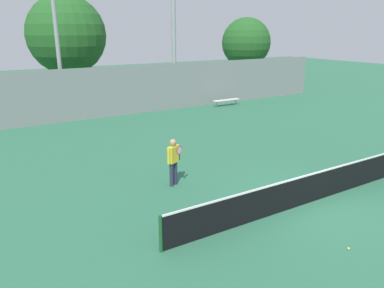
% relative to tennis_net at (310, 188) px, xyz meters
% --- Properties ---
extents(ground_plane, '(100.00, 100.00, 0.00)m').
position_rel_tennis_net_xyz_m(ground_plane, '(0.00, 0.00, -0.52)').
color(ground_plane, '#2D6B4C').
extents(tennis_net, '(10.81, 0.09, 1.02)m').
position_rel_tennis_net_xyz_m(tennis_net, '(0.00, 0.00, 0.00)').
color(tennis_net, '#195128').
rests_on(tennis_net, ground_plane).
extents(tennis_player, '(0.57, 0.50, 1.73)m').
position_rel_tennis_net_xyz_m(tennis_player, '(-3.03, 3.56, 0.48)').
color(tennis_player, '#282D47').
rests_on(tennis_player, ground_plane).
extents(bench_courtside_far, '(2.15, 0.40, 0.46)m').
position_rel_tennis_net_xyz_m(bench_courtside_far, '(7.35, 14.41, -0.10)').
color(bench_courtside_far, white).
rests_on(bench_courtside_far, ground_plane).
extents(light_pole_near_left, '(0.90, 0.60, 9.03)m').
position_rel_tennis_net_xyz_m(light_pole_near_left, '(-3.88, 16.02, 4.86)').
color(light_pole_near_left, '#939399').
rests_on(light_pole_near_left, ground_plane).
extents(light_pole_far_right, '(0.90, 0.60, 11.69)m').
position_rel_tennis_net_xyz_m(light_pole_far_right, '(3.72, 15.68, 5.95)').
color(light_pole_far_right, '#939399').
rests_on(light_pole_far_right, ground_plane).
extents(tennis_ball, '(0.07, 0.07, 0.07)m').
position_rel_tennis_net_xyz_m(tennis_ball, '(-1.23, -2.42, -0.48)').
color(tennis_ball, '#D1E038').
rests_on(tennis_ball, ground_plane).
extents(back_fence, '(33.00, 0.06, 3.18)m').
position_rel_tennis_net_xyz_m(back_fence, '(0.00, 15.43, 1.07)').
color(back_fence, gray).
rests_on(back_fence, ground_plane).
extents(tree_green_tall, '(4.63, 4.63, 6.51)m').
position_rel_tennis_net_xyz_m(tree_green_tall, '(14.71, 21.34, 3.65)').
color(tree_green_tall, brown).
rests_on(tree_green_tall, ground_plane).
extents(tree_green_broad, '(5.82, 5.82, 7.91)m').
position_rel_tennis_net_xyz_m(tree_green_broad, '(-1.85, 22.10, 4.47)').
color(tree_green_broad, brown).
rests_on(tree_green_broad, ground_plane).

